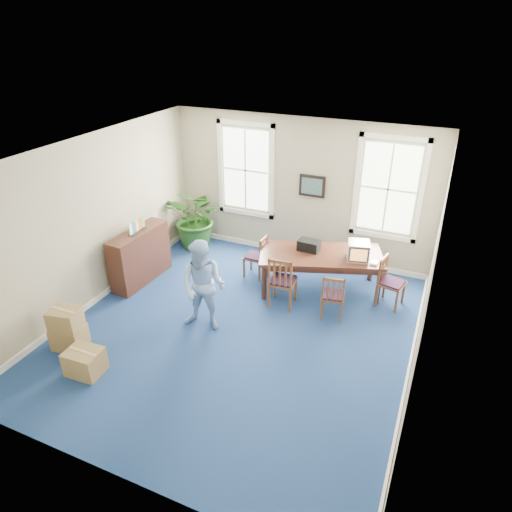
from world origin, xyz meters
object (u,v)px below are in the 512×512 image
at_px(chair_near_left, 283,280).
at_px(man, 203,286).
at_px(cardboard_boxes, 81,327).
at_px(crt_tv, 358,251).
at_px(potted_plant, 197,218).
at_px(conference_table, 320,272).
at_px(credenza, 140,255).

relative_size(chair_near_left, man, 0.64).
height_order(man, cardboard_boxes, man).
bearing_deg(chair_near_left, crt_tv, -149.22).
xyz_separation_m(potted_plant, cardboard_boxes, (0.09, -4.11, -0.36)).
bearing_deg(crt_tv, potted_plant, 156.22).
xyz_separation_m(conference_table, man, (-1.52, -2.07, 0.44)).
xyz_separation_m(conference_table, potted_plant, (-3.26, 0.72, 0.34)).
bearing_deg(conference_table, man, -145.77).
xyz_separation_m(credenza, cardboard_boxes, (0.40, -2.25, -0.19)).
relative_size(crt_tv, man, 0.26).
distance_m(man, cardboard_boxes, 2.16).
xyz_separation_m(chair_near_left, credenza, (-3.08, -0.31, 0.04)).
bearing_deg(man, cardboard_boxes, -147.34).
bearing_deg(credenza, man, -21.36).
bearing_deg(potted_plant, man, -57.94).
distance_m(crt_tv, cardboard_boxes, 5.23).
distance_m(conference_table, potted_plant, 3.36).
distance_m(man, credenza, 2.27).
height_order(conference_table, chair_near_left, chair_near_left).
distance_m(conference_table, cardboard_boxes, 4.64).
xyz_separation_m(chair_near_left, cardboard_boxes, (-2.67, -2.56, -0.15)).
bearing_deg(potted_plant, chair_near_left, -29.21).
bearing_deg(man, potted_plant, 116.06).
relative_size(conference_table, cardboard_boxes, 1.75).
height_order(conference_table, cardboard_boxes, conference_table).
bearing_deg(potted_plant, crt_tv, -9.48).
xyz_separation_m(conference_table, cardboard_boxes, (-3.17, -3.39, -0.02)).
distance_m(conference_table, crt_tv, 0.94).
bearing_deg(credenza, conference_table, 20.61).
distance_m(chair_near_left, cardboard_boxes, 3.70).
distance_m(man, potted_plant, 3.29).
bearing_deg(conference_table, crt_tv, -15.05).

